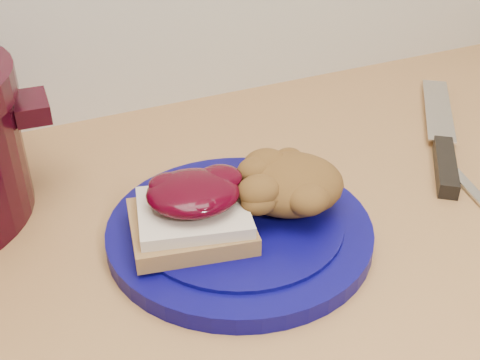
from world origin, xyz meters
name	(u,v)px	position (x,y,z in m)	size (l,w,h in m)	color
plate	(240,231)	(0.00, 1.49, 0.91)	(0.25, 0.25, 0.02)	#080552
sandwich	(192,210)	(-0.04, 1.49, 0.94)	(0.12, 0.11, 0.05)	olive
stuffing_mound	(290,184)	(0.05, 1.49, 0.95)	(0.10, 0.09, 0.05)	brown
chef_knife	(443,149)	(0.28, 1.53, 0.91)	(0.20, 0.25, 0.02)	black
butter_knife	(473,191)	(0.25, 1.45, 0.90)	(0.15, 0.01, 0.00)	silver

